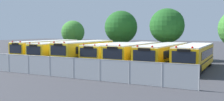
{
  "coord_description": "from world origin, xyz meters",
  "views": [
    {
      "loc": [
        14.62,
        -27.54,
        3.86
      ],
      "look_at": [
        0.36,
        0.0,
        1.6
      ],
      "focal_mm": 42.93,
      "sensor_mm": 36.0,
      "label": 1
    }
  ],
  "objects": [
    {
      "name": "tree_2",
      "position": [
        4.68,
        8.06,
        4.67
      ],
      "size": [
        4.7,
        4.7,
        6.93
      ],
      "color": "#4C3823",
      "rests_on": "ground_plane"
    },
    {
      "name": "chainlink_fence",
      "position": [
        -0.54,
        -9.84,
        0.9
      ],
      "size": [
        24.7,
        0.07,
        1.72
      ],
      "color": "#9EA0A3",
      "rests_on": "ground_plane"
    },
    {
      "name": "school_bus_0",
      "position": [
        -9.56,
        0.19,
        1.43
      ],
      "size": [
        2.69,
        10.86,
        2.71
      ],
      "rotation": [
        0.0,
        0.0,
        3.11
      ],
      "color": "yellow",
      "rests_on": "ground_plane"
    },
    {
      "name": "school_bus_3",
      "position": [
        -0.04,
        0.2,
        1.33
      ],
      "size": [
        2.74,
        9.39,
        2.53
      ],
      "rotation": [
        0.0,
        0.0,
        3.12
      ],
      "color": "yellow",
      "rests_on": "ground_plane"
    },
    {
      "name": "school_bus_4",
      "position": [
        3.2,
        -0.03,
        1.39
      ],
      "size": [
        2.59,
        10.89,
        2.63
      ],
      "rotation": [
        0.0,
        0.0,
        3.14
      ],
      "color": "yellow",
      "rests_on": "ground_plane"
    },
    {
      "name": "school_bus_5",
      "position": [
        6.52,
        -0.13,
        1.38
      ],
      "size": [
        2.74,
        11.36,
        2.62
      ],
      "rotation": [
        0.0,
        0.0,
        3.12
      ],
      "color": "#EAA80C",
      "rests_on": "ground_plane"
    },
    {
      "name": "tree_0",
      "position": [
        -12.08,
        9.58,
        3.75
      ],
      "size": [
        3.93,
        3.93,
        5.64
      ],
      "color": "#4C3823",
      "rests_on": "ground_plane"
    },
    {
      "name": "school_bus_2",
      "position": [
        -3.26,
        -0.27,
        1.46
      ],
      "size": [
        2.66,
        10.19,
        2.77
      ],
      "rotation": [
        0.0,
        0.0,
        3.13
      ],
      "color": "yellow",
      "rests_on": "ground_plane"
    },
    {
      "name": "school_bus_6",
      "position": [
        9.73,
        -0.15,
        1.38
      ],
      "size": [
        2.58,
        10.99,
        2.63
      ],
      "rotation": [
        0.0,
        0.0,
        3.16
      ],
      "color": "#EAA80C",
      "rests_on": "ground_plane"
    },
    {
      "name": "traffic_cone",
      "position": [
        -0.51,
        -8.97,
        0.26
      ],
      "size": [
        0.39,
        0.39,
        0.51
      ],
      "primitive_type": "cone",
      "color": "#EA5914",
      "rests_on": "ground_plane"
    },
    {
      "name": "tree_1",
      "position": [
        -2.81,
        9.24,
        4.53
      ],
      "size": [
        4.97,
        4.97,
        6.94
      ],
      "color": "#4C3823",
      "rests_on": "ground_plane"
    },
    {
      "name": "school_bus_1",
      "position": [
        -6.52,
        0.15,
        1.38
      ],
      "size": [
        2.7,
        11.43,
        2.62
      ],
      "rotation": [
        0.0,
        0.0,
        3.13
      ],
      "color": "yellow",
      "rests_on": "ground_plane"
    },
    {
      "name": "ground_plane",
      "position": [
        0.0,
        0.0,
        0.0
      ],
      "size": [
        160.0,
        160.0,
        0.0
      ],
      "primitive_type": "plane",
      "color": "#38383D"
    }
  ]
}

